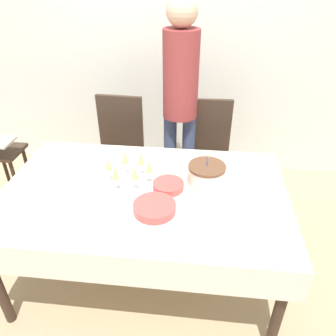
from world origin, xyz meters
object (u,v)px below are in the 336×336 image
object	(u,v)px
champagne_tray	(129,173)
plate_stack_dessert	(168,186)
person_standing	(180,90)
high_chair	(4,160)
birthday_cake	(206,175)
dining_chair_far_left	(119,147)
plate_stack_main	(155,208)
dining_chair_far_right	(206,152)

from	to	relation	value
champagne_tray	plate_stack_dessert	world-z (taller)	champagne_tray
person_standing	high_chair	bearing A→B (deg)	-170.17
birthday_cake	person_standing	distance (m)	0.87
dining_chair_far_left	birthday_cake	bearing A→B (deg)	-44.77
birthday_cake	person_standing	world-z (taller)	person_standing
plate_stack_main	person_standing	size ratio (longest dim) A/B	0.14
dining_chair_far_right	high_chair	xyz separation A→B (m)	(-1.73, -0.22, -0.06)
dining_chair_far_right	birthday_cake	size ratio (longest dim) A/B	4.20
dining_chair_far_right	person_standing	size ratio (longest dim) A/B	0.56
birthday_cake	plate_stack_main	world-z (taller)	birthday_cake
dining_chair_far_left	plate_stack_dessert	xyz separation A→B (m)	(0.53, -0.83, 0.22)
high_chair	person_standing	bearing A→B (deg)	9.83
dining_chair_far_left	plate_stack_dessert	size ratio (longest dim) A/B	5.09
champagne_tray	plate_stack_dessert	distance (m)	0.25
plate_stack_dessert	person_standing	xyz separation A→B (m)	(0.00, 0.87, 0.31)
champagne_tray	high_chair	bearing A→B (deg)	154.69
dining_chair_far_right	high_chair	world-z (taller)	dining_chair_far_right
dining_chair_far_left	person_standing	bearing A→B (deg)	4.36
plate_stack_dessert	champagne_tray	bearing A→B (deg)	174.39
dining_chair_far_left	birthday_cake	size ratio (longest dim) A/B	4.20
plate_stack_main	plate_stack_dessert	world-z (taller)	plate_stack_main
dining_chair_far_left	person_standing	world-z (taller)	person_standing
dining_chair_far_left	dining_chair_far_right	world-z (taller)	same
birthday_cake	high_chair	world-z (taller)	birthday_cake
plate_stack_main	high_chair	world-z (taller)	plate_stack_main
dining_chair_far_left	plate_stack_main	distance (m)	1.18
dining_chair_far_left	birthday_cake	distance (m)	1.11
plate_stack_dessert	birthday_cake	bearing A→B (deg)	18.16
person_standing	high_chair	world-z (taller)	person_standing
plate_stack_dessert	high_chair	xyz separation A→B (m)	(-1.49, 0.61, -0.28)
birthday_cake	high_chair	xyz separation A→B (m)	(-1.73, 0.54, -0.32)
dining_chair_far_left	person_standing	distance (m)	0.75
dining_chair_far_right	person_standing	world-z (taller)	person_standing
person_standing	high_chair	xyz separation A→B (m)	(-1.49, -0.26, -0.59)
plate_stack_main	dining_chair_far_left	bearing A→B (deg)	114.34
dining_chair_far_right	plate_stack_dessert	size ratio (longest dim) A/B	5.09
champagne_tray	person_standing	bearing A→B (deg)	73.75
plate_stack_dessert	high_chair	size ratio (longest dim) A/B	0.27
plate_stack_main	high_chair	bearing A→B (deg)	149.76
dining_chair_far_right	plate_stack_main	distance (m)	1.12
plate_stack_dessert	dining_chair_far_right	bearing A→B (deg)	74.05
birthday_cake	plate_stack_dessert	xyz separation A→B (m)	(-0.23, -0.08, -0.05)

